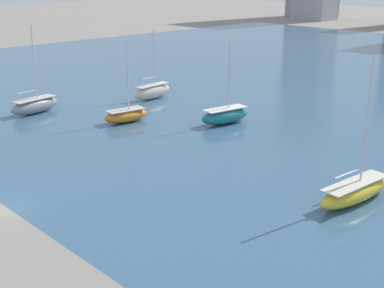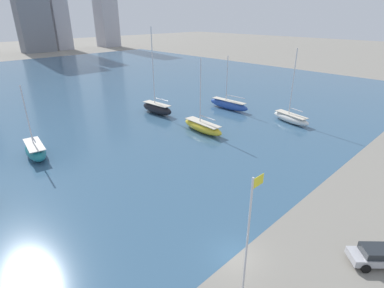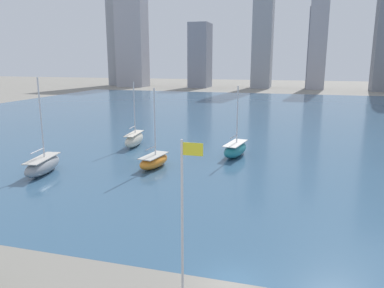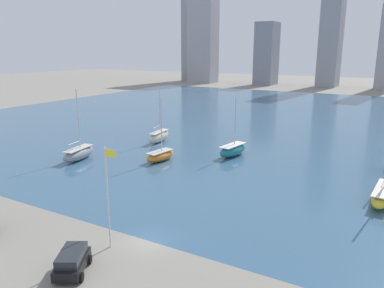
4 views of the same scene
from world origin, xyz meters
name	(u,v)px [view 2 (image 2 of 4)]	position (x,y,z in m)	size (l,w,h in m)	color
ground_plane	(235,256)	(0.00, 0.00, 0.00)	(500.00, 500.00, 0.00)	gray
harbor_water	(1,100)	(0.00, 70.00, 0.00)	(180.00, 140.00, 0.00)	#385B7A
flag_pole	(248,235)	(-2.45, -2.66, 5.31)	(1.24, 0.14, 9.68)	silver
sailboat_yellow	(203,127)	(18.94, 21.90, 0.97)	(2.89, 9.10, 12.35)	yellow
sailboat_black	(157,108)	(19.71, 35.44, 1.21)	(2.75, 8.14, 16.63)	black
sailboat_teal	(35,150)	(-5.08, 31.62, 1.07)	(3.55, 7.47, 10.20)	#1E757F
sailboat_white	(291,118)	(34.22, 13.74, 0.94)	(3.90, 8.36, 13.38)	white
sailboat_blue	(229,104)	(32.63, 27.36, 1.05)	(2.04, 9.83, 11.01)	#284CA8
parked_wagon_silver	(380,255)	(7.63, -8.66, 0.88)	(4.50, 4.53, 1.60)	#B7B7BC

